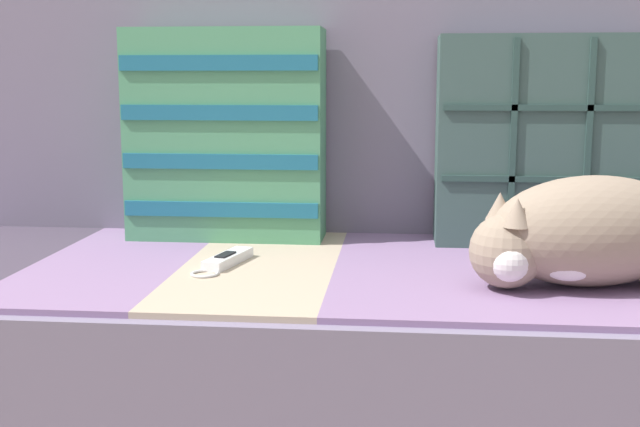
{
  "coord_description": "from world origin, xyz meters",
  "views": [
    {
      "loc": [
        0.25,
        -1.32,
        0.72
      ],
      "look_at": [
        0.11,
        0.07,
        0.48
      ],
      "focal_mm": 45.0,
      "sensor_mm": 36.0,
      "label": 1
    }
  ],
  "objects_px": {
    "throw_pillow_striped": "(226,135)",
    "game_remote_far": "(226,260)",
    "sleeping_cat": "(581,235)",
    "couch": "(266,355)",
    "throw_pillow_quilted": "(544,141)"
  },
  "relations": [
    {
      "from": "couch",
      "to": "sleeping_cat",
      "type": "bearing_deg",
      "value": -15.64
    },
    {
      "from": "couch",
      "to": "throw_pillow_quilted",
      "type": "bearing_deg",
      "value": 19.44
    },
    {
      "from": "throw_pillow_striped",
      "to": "sleeping_cat",
      "type": "relative_size",
      "value": 1.08
    },
    {
      "from": "couch",
      "to": "throw_pillow_striped",
      "type": "height_order",
      "value": "throw_pillow_striped"
    },
    {
      "from": "couch",
      "to": "sleeping_cat",
      "type": "xyz_separation_m",
      "value": [
        0.55,
        -0.15,
        0.28
      ]
    },
    {
      "from": "throw_pillow_quilted",
      "to": "throw_pillow_striped",
      "type": "bearing_deg",
      "value": -179.96
    },
    {
      "from": "throw_pillow_quilted",
      "to": "sleeping_cat",
      "type": "distance_m",
      "value": 0.37
    },
    {
      "from": "couch",
      "to": "sleeping_cat",
      "type": "distance_m",
      "value": 0.63
    },
    {
      "from": "throw_pillow_striped",
      "to": "throw_pillow_quilted",
      "type": "bearing_deg",
      "value": 0.04
    },
    {
      "from": "couch",
      "to": "throw_pillow_striped",
      "type": "relative_size",
      "value": 4.7
    },
    {
      "from": "couch",
      "to": "sleeping_cat",
      "type": "relative_size",
      "value": 5.07
    },
    {
      "from": "throw_pillow_quilted",
      "to": "game_remote_far",
      "type": "bearing_deg",
      "value": -157.18
    },
    {
      "from": "throw_pillow_quilted",
      "to": "sleeping_cat",
      "type": "bearing_deg",
      "value": -89.2
    },
    {
      "from": "throw_pillow_quilted",
      "to": "sleeping_cat",
      "type": "height_order",
      "value": "throw_pillow_quilted"
    },
    {
      "from": "throw_pillow_striped",
      "to": "game_remote_far",
      "type": "height_order",
      "value": "throw_pillow_striped"
    }
  ]
}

